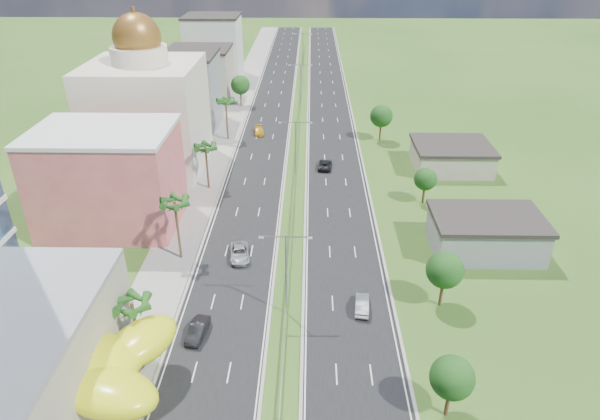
{
  "coord_description": "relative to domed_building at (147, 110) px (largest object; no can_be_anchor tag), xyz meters",
  "views": [
    {
      "loc": [
        2.67,
        -41.58,
        41.57
      ],
      "look_at": [
        1.36,
        23.65,
        7.0
      ],
      "focal_mm": 32.0,
      "sensor_mm": 36.0,
      "label": 1
    }
  ],
  "objects": [
    {
      "name": "car_silver_right",
      "position": [
        37.22,
        -44.16,
        -10.54
      ],
      "size": [
        2.08,
        4.82,
        1.54
      ],
      "primitive_type": "imported",
      "rotation": [
        0.0,
        0.0,
        3.04
      ],
      "color": "#999BA0",
      "rests_on": "road_right"
    },
    {
      "name": "streetlight_median_d",
      "position": [
        28.0,
        40.0,
        -4.61
      ],
      "size": [
        6.04,
        0.25,
        11.0
      ],
      "color": "gray",
      "rests_on": "ground"
    },
    {
      "name": "midrise_beige",
      "position": [
        1.0,
        47.0,
        -4.85
      ],
      "size": [
        16.0,
        15.0,
        13.0
      ],
      "primitive_type": "cube",
      "color": "#A19985",
      "rests_on": "ground"
    },
    {
      "name": "midrise_white",
      "position": [
        1.0,
        70.0,
        -2.35
      ],
      "size": [
        16.0,
        15.0,
        18.0
      ],
      "primitive_type": "cube",
      "color": "silver",
      "rests_on": "ground"
    },
    {
      "name": "palm_tree_b",
      "position": [
        12.5,
        -53.0,
        -4.29
      ],
      "size": [
        3.6,
        3.6,
        8.1
      ],
      "color": "#47301C",
      "rests_on": "ground"
    },
    {
      "name": "car_dark_far_right",
      "position": [
        33.61,
        -0.6,
        -10.57
      ],
      "size": [
        2.92,
        5.53,
        1.48
      ],
      "primitive_type": "imported",
      "rotation": [
        0.0,
        0.0,
        3.05
      ],
      "color": "black",
      "rests_on": "road_right"
    },
    {
      "name": "road_right",
      "position": [
        35.5,
        35.0,
        -11.33
      ],
      "size": [
        11.0,
        260.0,
        0.04
      ],
      "primitive_type": "cube",
      "color": "black",
      "rests_on": "ground"
    },
    {
      "name": "midrise_grey",
      "position": [
        1.0,
        25.0,
        -3.35
      ],
      "size": [
        16.0,
        15.0,
        16.0
      ],
      "primitive_type": "cube",
      "color": "gray",
      "rests_on": "ground"
    },
    {
      "name": "leafy_tree_rd",
      "position": [
        46.0,
        15.0,
        -5.78
      ],
      "size": [
        4.9,
        4.9,
        8.05
      ],
      "color": "#47301C",
      "rests_on": "ground"
    },
    {
      "name": "leafy_tree_rb",
      "position": [
        47.0,
        -43.0,
        -6.18
      ],
      "size": [
        4.55,
        4.55,
        7.47
      ],
      "color": "#47301C",
      "rests_on": "ground"
    },
    {
      "name": "streetlight_median_e",
      "position": [
        28.0,
        85.0,
        -4.61
      ],
      "size": [
        6.04,
        0.25,
        11.0
      ],
      "color": "gray",
      "rests_on": "ground"
    },
    {
      "name": "shed_far",
      "position": [
        58.0,
        -0.0,
        -9.15
      ],
      "size": [
        14.0,
        12.0,
        4.4
      ],
      "primitive_type": "cube",
      "color": "#A19985",
      "rests_on": "ground"
    },
    {
      "name": "ground",
      "position": [
        28.0,
        -55.0,
        -11.35
      ],
      "size": [
        500.0,
        500.0,
        0.0
      ],
      "primitive_type": "plane",
      "color": "#2D5119",
      "rests_on": "ground"
    },
    {
      "name": "car_dark_left",
      "position": [
        17.99,
        -49.31,
        -10.52
      ],
      "size": [
        2.31,
        5.02,
        1.59
      ],
      "primitive_type": "imported",
      "rotation": [
        0.0,
        0.0,
        -0.13
      ],
      "color": "black",
      "rests_on": "road_left"
    },
    {
      "name": "road_left",
      "position": [
        20.5,
        35.0,
        -11.33
      ],
      "size": [
        11.0,
        260.0,
        0.04
      ],
      "primitive_type": "cube",
      "color": "black",
      "rests_on": "ground"
    },
    {
      "name": "lime_canopy",
      "position": [
        8.0,
        -59.0,
        -6.36
      ],
      "size": [
        18.0,
        15.0,
        7.4
      ],
      "color": "yellow",
      "rests_on": "ground"
    },
    {
      "name": "palm_tree_c",
      "position": [
        12.5,
        -33.0,
        -2.85
      ],
      "size": [
        3.6,
        3.6,
        9.6
      ],
      "color": "#47301C",
      "rests_on": "ground"
    },
    {
      "name": "sidewalk_left",
      "position": [
        11.0,
        35.0,
        -11.29
      ],
      "size": [
        7.0,
        260.0,
        0.12
      ],
      "primitive_type": "cube",
      "color": "gray",
      "rests_on": "ground"
    },
    {
      "name": "car_silver_mid_left",
      "position": [
        20.83,
        -32.86,
        -10.51
      ],
      "size": [
        3.49,
        6.1,
        1.6
      ],
      "primitive_type": "imported",
      "rotation": [
        0.0,
        0.0,
        0.15
      ],
      "color": "#929499",
      "rests_on": "road_left"
    },
    {
      "name": "domed_building",
      "position": [
        0.0,
        0.0,
        0.0
      ],
      "size": [
        20.0,
        20.0,
        28.7
      ],
      "color": "beige",
      "rests_on": "ground"
    },
    {
      "name": "median_guardrail",
      "position": [
        28.0,
        16.99,
        -10.74
      ],
      "size": [
        0.1,
        216.06,
        0.76
      ],
      "color": "gray",
      "rests_on": "ground"
    },
    {
      "name": "shed_near",
      "position": [
        56.0,
        -30.0,
        -8.85
      ],
      "size": [
        15.0,
        10.0,
        5.0
      ],
      "primitive_type": "cube",
      "color": "gray",
      "rests_on": "ground"
    },
    {
      "name": "pink_shophouse",
      "position": [
        0.0,
        -23.0,
        -3.85
      ],
      "size": [
        20.0,
        15.0,
        15.0
      ],
      "primitive_type": "cube",
      "color": "#C55157",
      "rests_on": "ground"
    },
    {
      "name": "leafy_tree_lfar",
      "position": [
        12.5,
        40.0,
        -5.78
      ],
      "size": [
        4.9,
        4.9,
        8.05
      ],
      "color": "#47301C",
      "rests_on": "ground"
    },
    {
      "name": "leafy_tree_rc",
      "position": [
        50.0,
        -15.0,
        -6.98
      ],
      "size": [
        3.85,
        3.85,
        6.33
      ],
      "color": "#47301C",
      "rests_on": "ground"
    },
    {
      "name": "streetlight_median_b",
      "position": [
        28.0,
        -45.0,
        -4.61
      ],
      "size": [
        6.04,
        0.25,
        11.0
      ],
      "color": "gray",
      "rests_on": "ground"
    },
    {
      "name": "palm_tree_d",
      "position": [
        12.5,
        -10.0,
        -3.81
      ],
      "size": [
        3.6,
        3.6,
        8.6
      ],
      "color": "#47301C",
      "rests_on": "ground"
    },
    {
      "name": "leafy_tree_ra",
      "position": [
        44.0,
        -60.0,
        -6.58
      ],
      "size": [
        4.2,
        4.2,
        6.9
      ],
      "color": "#47301C",
      "rests_on": "ground"
    },
    {
      "name": "streetlight_median_c",
      "position": [
        28.0,
        -5.0,
        -4.61
      ],
      "size": [
        6.04,
        0.25,
        11.0
      ],
      "color": "gray",
      "rests_on": "ground"
    },
    {
      "name": "palm_tree_e",
      "position": [
        12.5,
        15.0,
        -3.05
      ],
      "size": [
        3.6,
        3.6,
        9.4
      ],
      "color": "#47301C",
      "rests_on": "ground"
    },
    {
      "name": "car_yellow_far_left",
      "position": [
        19.05,
        18.69,
        -10.58
      ],
      "size": [
        2.75,
        5.3,
        1.47
      ],
      "primitive_type": "imported",
      "rotation": [
        0.0,
        0.0,
        0.14
      ],
      "color": "gold",
      "rests_on": "road_left"
    }
  ]
}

